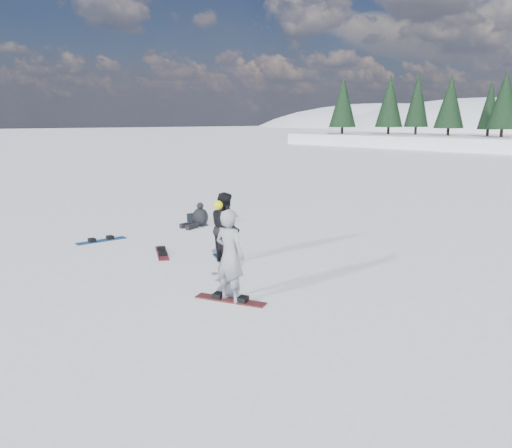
{
  "coord_description": "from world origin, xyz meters",
  "views": [
    {
      "loc": [
        9.59,
        -7.33,
        3.59
      ],
      "look_at": [
        0.74,
        0.58,
        1.1
      ],
      "focal_mm": 35.0,
      "sensor_mm": 36.0,
      "label": 1
    }
  ],
  "objects": [
    {
      "name": "snowboarder_man",
      "position": [
        -0.17,
        0.34,
        0.9
      ],
      "size": [
        1.07,
        0.97,
        1.81
      ],
      "primitive_type": "imported",
      "rotation": [
        0.0,
        0.0,
        2.75
      ],
      "color": "black",
      "rests_on": "ground"
    },
    {
      "name": "snowboard_loose_a",
      "position": [
        -4.39,
        -1.09,
        0.01
      ],
      "size": [
        0.37,
        1.51,
        0.03
      ],
      "primitive_type": "cube",
      "rotation": [
        0.0,
        0.0,
        1.51
      ],
      "color": "#1D5EA0",
      "rests_on": "ground"
    },
    {
      "name": "snowboard_man",
      "position": [
        -0.17,
        0.34,
        0.01
      ],
      "size": [
        1.5,
        0.8,
        0.03
      ],
      "primitive_type": "cube",
      "rotation": [
        0.0,
        0.0,
        -0.37
      ],
      "color": "#1C6F9B",
      "rests_on": "ground"
    },
    {
      "name": "snowboarder_woman",
      "position": [
        2.13,
        -1.36,
        0.95
      ],
      "size": [
        0.75,
        0.56,
        2.04
      ],
      "rotation": [
        0.0,
        0.0,
        3.31
      ],
      "color": "#9FA0A4",
      "rests_on": "ground"
    },
    {
      "name": "gear_bag",
      "position": [
        -4.87,
        2.61,
        0.15
      ],
      "size": [
        0.48,
        0.35,
        0.3
      ],
      "primitive_type": "cube",
      "rotation": [
        0.0,
        0.0,
        -0.11
      ],
      "color": "black",
      "rests_on": "ground"
    },
    {
      "name": "ground",
      "position": [
        0.0,
        0.0,
        0.0
      ],
      "size": [
        420.0,
        420.0,
        0.0
      ],
      "primitive_type": "plane",
      "color": "white",
      "rests_on": "ground"
    },
    {
      "name": "snowboard_woman",
      "position": [
        2.13,
        -1.36,
        0.01
      ],
      "size": [
        1.48,
        0.89,
        0.03
      ],
      "primitive_type": "cube",
      "rotation": [
        0.0,
        0.0,
        0.44
      ],
      "color": "maroon",
      "rests_on": "ground"
    },
    {
      "name": "seated_rider",
      "position": [
        -4.17,
        2.35,
        0.32
      ],
      "size": [
        0.67,
        1.03,
        0.83
      ],
      "rotation": [
        0.0,
        0.0,
        0.18
      ],
      "color": "black",
      "rests_on": "ground"
    },
    {
      "name": "snowboard_loose_b",
      "position": [
        -1.93,
        -0.48,
        0.01
      ],
      "size": [
        1.46,
        0.93,
        0.03
      ],
      "primitive_type": "cube",
      "rotation": [
        0.0,
        0.0,
        -0.47
      ],
      "color": "maroon",
      "rests_on": "ground"
    }
  ]
}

